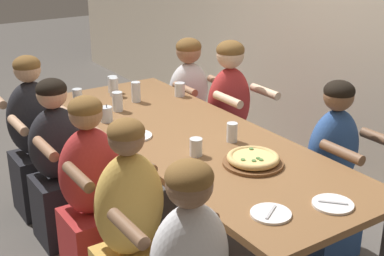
# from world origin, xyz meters

# --- Properties ---
(ground_plane) EXTENTS (18.00, 18.00, 0.00)m
(ground_plane) POSITION_xyz_m (0.00, 0.00, 0.00)
(ground_plane) COLOR #514C47
(ground_plane) RESTS_ON ground
(dining_table) EXTENTS (2.51, 0.90, 0.79)m
(dining_table) POSITION_xyz_m (0.00, 0.00, 0.71)
(dining_table) COLOR brown
(dining_table) RESTS_ON ground
(pizza_board_main) EXTENTS (0.33, 0.33, 0.06)m
(pizza_board_main) POSITION_xyz_m (0.53, 0.04, 0.81)
(pizza_board_main) COLOR brown
(pizza_board_main) RESTS_ON dining_table
(empty_plate_a) EXTENTS (0.19, 0.19, 0.02)m
(empty_plate_a) POSITION_xyz_m (0.98, -0.23, 0.79)
(empty_plate_a) COLOR white
(empty_plate_a) RESTS_ON dining_table
(empty_plate_b) EXTENTS (0.20, 0.20, 0.02)m
(empty_plate_b) POSITION_xyz_m (-0.17, -0.30, 0.79)
(empty_plate_b) COLOR white
(empty_plate_b) RESTS_ON dining_table
(empty_plate_c) EXTENTS (0.19, 0.19, 0.02)m
(empty_plate_c) POSITION_xyz_m (1.08, 0.07, 0.79)
(empty_plate_c) COLOR white
(empty_plate_c) RESTS_ON dining_table
(cocktail_glass_blue) EXTENTS (0.08, 0.08, 0.13)m
(cocktail_glass_blue) POSITION_xyz_m (-0.51, -0.33, 0.83)
(cocktail_glass_blue) COLOR silver
(cocktail_glass_blue) RESTS_ON dining_table
(drinking_glass_a) EXTENTS (0.07, 0.07, 0.13)m
(drinking_glass_a) POSITION_xyz_m (-1.08, -0.01, 0.84)
(drinking_glass_a) COLOR silver
(drinking_glass_a) RESTS_ON dining_table
(drinking_glass_b) EXTENTS (0.07, 0.07, 0.10)m
(drinking_glass_b) POSITION_xyz_m (0.26, -0.15, 0.83)
(drinking_glass_b) COLOR silver
(drinking_glass_b) RESTS_ON dining_table
(drinking_glass_c) EXTENTS (0.08, 0.08, 0.10)m
(drinking_glass_c) POSITION_xyz_m (-0.71, 0.36, 0.83)
(drinking_glass_c) COLOR silver
(drinking_glass_c) RESTS_ON dining_table
(drinking_glass_d) EXTENTS (0.07, 0.07, 0.13)m
(drinking_glass_d) POSITION_xyz_m (-0.67, -0.17, 0.85)
(drinking_glass_d) COLOR silver
(drinking_glass_d) RESTS_ON dining_table
(drinking_glass_e) EXTENTS (0.07, 0.07, 0.12)m
(drinking_glass_e) POSITION_xyz_m (-0.94, -0.35, 0.84)
(drinking_glass_e) COLOR silver
(drinking_glass_e) RESTS_ON dining_table
(drinking_glass_f) EXTENTS (0.07, 0.07, 0.15)m
(drinking_glass_f) POSITION_xyz_m (-0.78, 0.03, 0.85)
(drinking_glass_f) COLOR silver
(drinking_glass_f) RESTS_ON dining_table
(drinking_glass_g) EXTENTS (0.06, 0.06, 0.12)m
(drinking_glass_g) POSITION_xyz_m (0.21, 0.15, 0.84)
(drinking_glass_g) COLOR silver
(drinking_glass_g) RESTS_ON dining_table
(drinking_glass_h) EXTENTS (0.07, 0.07, 0.14)m
(drinking_glass_h) POSITION_xyz_m (-0.99, -0.04, 0.84)
(drinking_glass_h) COLOR silver
(drinking_glass_h) RESTS_ON dining_table
(diner_far_midleft) EXTENTS (0.51, 0.40, 1.21)m
(diner_far_midleft) POSITION_xyz_m (-0.50, 0.67, 0.56)
(diner_far_midleft) COLOR #B22D2D
(diner_far_midleft) RESTS_ON ground
(diner_far_midright) EXTENTS (0.51, 0.40, 1.16)m
(diner_far_midright) POSITION_xyz_m (0.54, 0.67, 0.52)
(diner_far_midright) COLOR #2D5193
(diner_far_midright) RESTS_ON ground
(diner_near_midleft) EXTENTS (0.51, 0.40, 1.12)m
(diner_near_midleft) POSITION_xyz_m (-0.55, -0.67, 0.51)
(diner_near_midleft) COLOR #232328
(diner_near_midleft) RESTS_ON ground
(diner_near_left) EXTENTS (0.51, 0.40, 1.17)m
(diner_near_left) POSITION_xyz_m (-1.01, -0.67, 0.53)
(diner_near_left) COLOR #232328
(diner_near_left) RESTS_ON ground
(diner_far_left) EXTENTS (0.51, 0.40, 1.13)m
(diner_far_left) POSITION_xyz_m (-1.05, 0.67, 0.53)
(diner_far_left) COLOR silver
(diner_far_left) RESTS_ON ground
(diner_near_center) EXTENTS (0.51, 0.40, 1.15)m
(diner_near_center) POSITION_xyz_m (-0.02, -0.67, 0.52)
(diner_near_center) COLOR #B22D2D
(diner_near_center) RESTS_ON ground
(diner_near_midright) EXTENTS (0.51, 0.40, 1.17)m
(diner_near_midright) POSITION_xyz_m (0.45, -0.67, 0.53)
(diner_near_midright) COLOR gold
(diner_near_midright) RESTS_ON ground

